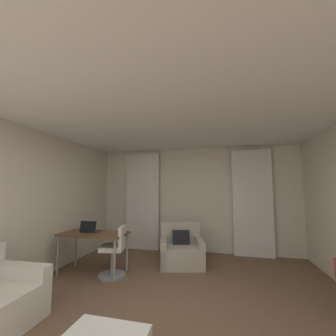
# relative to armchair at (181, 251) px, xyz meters

# --- Properties ---
(ground_plane) EXTENTS (12.00, 12.00, 0.00)m
(ground_plane) POSITION_rel_armchair_xyz_m (0.19, -2.05, -0.27)
(ground_plane) COLOR brown
(wall_window) EXTENTS (5.12, 0.06, 2.60)m
(wall_window) POSITION_rel_armchair_xyz_m (0.19, 0.98, 1.03)
(wall_window) COLOR beige
(wall_window) RESTS_ON ground
(ceiling) EXTENTS (5.12, 6.12, 0.06)m
(ceiling) POSITION_rel_armchair_xyz_m (0.19, -2.05, 2.36)
(ceiling) COLOR white
(ceiling) RESTS_ON wall_left
(curtain_left_panel) EXTENTS (0.90, 0.06, 2.50)m
(curtain_left_panel) POSITION_rel_armchair_xyz_m (-1.19, 0.85, 0.98)
(curtain_left_panel) COLOR silver
(curtain_left_panel) RESTS_ON ground
(curtain_right_panel) EXTENTS (0.90, 0.06, 2.50)m
(curtain_right_panel) POSITION_rel_armchair_xyz_m (1.56, 0.85, 0.98)
(curtain_right_panel) COLOR silver
(curtain_right_panel) RESTS_ON ground
(armchair) EXTENTS (1.03, 0.99, 0.83)m
(armchair) POSITION_rel_armchair_xyz_m (0.00, 0.00, 0.00)
(armchair) COLOR #B2A899
(armchair) RESTS_ON ground
(desk) EXTENTS (1.23, 0.61, 0.74)m
(desk) POSITION_rel_armchair_xyz_m (-1.52, -0.86, 0.40)
(desk) COLOR brown
(desk) RESTS_ON ground
(desk_chair) EXTENTS (0.48, 0.48, 0.88)m
(desk_chair) POSITION_rel_armchair_xyz_m (-1.06, -0.90, 0.12)
(desk_chair) COLOR gray
(desk_chair) RESTS_ON ground
(laptop) EXTENTS (0.33, 0.26, 0.22)m
(laptop) POSITION_rel_armchair_xyz_m (-1.62, -0.84, 0.51)
(laptop) COLOR #2D2D33
(laptop) RESTS_ON desk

